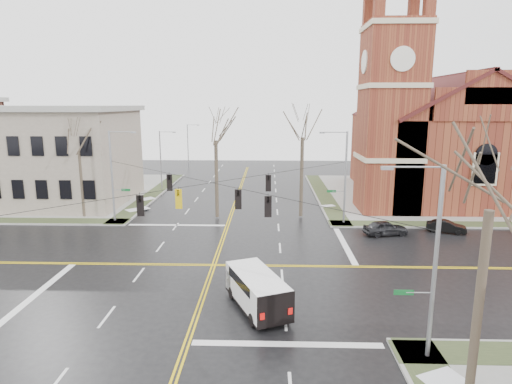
{
  "coord_description": "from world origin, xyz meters",
  "views": [
    {
      "loc": [
        4.04,
        -29.77,
        11.68
      ],
      "look_at": [
        2.95,
        6.0,
        4.31
      ],
      "focal_mm": 30.0,
      "sensor_mm": 36.0,
      "label": 1
    }
  ],
  "objects_px": {
    "cargo_van": "(256,287)",
    "tree_nw_far": "(79,147)",
    "streetlight_north_b": "(189,144)",
    "signal_pole_nw": "(114,174)",
    "signal_pole_ne": "(344,175)",
    "parked_car_a": "(385,228)",
    "church": "(435,131)",
    "streetlight_north_a": "(162,158)",
    "signal_pole_se": "(432,258)",
    "tree_se": "(491,197)",
    "tree_ne": "(303,132)",
    "parked_car_b": "(446,227)",
    "tree_nw_near": "(216,135)"
  },
  "relations": [
    {
      "from": "church",
      "to": "tree_se",
      "type": "distance_m",
      "value": 41.07
    },
    {
      "from": "streetlight_north_a",
      "to": "cargo_van",
      "type": "xyz_separation_m",
      "value": [
        13.96,
        -34.58,
        -3.23
      ]
    },
    {
      "from": "signal_pole_nw",
      "to": "cargo_van",
      "type": "height_order",
      "value": "signal_pole_nw"
    },
    {
      "from": "parked_car_b",
      "to": "tree_se",
      "type": "relative_size",
      "value": 0.3
    },
    {
      "from": "signal_pole_ne",
      "to": "tree_se",
      "type": "relative_size",
      "value": 0.78
    },
    {
      "from": "signal_pole_nw",
      "to": "signal_pole_se",
      "type": "relative_size",
      "value": 1.0
    },
    {
      "from": "church",
      "to": "streetlight_north_b",
      "type": "bearing_deg",
      "value": 146.75
    },
    {
      "from": "cargo_van",
      "to": "streetlight_north_b",
      "type": "bearing_deg",
      "value": 81.36
    },
    {
      "from": "church",
      "to": "parked_car_a",
      "type": "height_order",
      "value": "church"
    },
    {
      "from": "tree_nw_far",
      "to": "streetlight_north_a",
      "type": "bearing_deg",
      "value": 72.73
    },
    {
      "from": "signal_pole_nw",
      "to": "cargo_van",
      "type": "xyz_separation_m",
      "value": [
        14.63,
        -18.08,
        -3.71
      ]
    },
    {
      "from": "streetlight_north_b",
      "to": "tree_ne",
      "type": "relative_size",
      "value": 0.65
    },
    {
      "from": "parked_car_a",
      "to": "parked_car_b",
      "type": "height_order",
      "value": "parked_car_a"
    },
    {
      "from": "signal_pole_se",
      "to": "tree_ne",
      "type": "bearing_deg",
      "value": 98.76
    },
    {
      "from": "tree_nw_far",
      "to": "tree_se",
      "type": "height_order",
      "value": "tree_se"
    },
    {
      "from": "streetlight_north_b",
      "to": "tree_se",
      "type": "relative_size",
      "value": 0.69
    },
    {
      "from": "parked_car_a",
      "to": "tree_nw_far",
      "type": "distance_m",
      "value": 31.13
    },
    {
      "from": "streetlight_north_a",
      "to": "streetlight_north_b",
      "type": "relative_size",
      "value": 1.0
    },
    {
      "from": "tree_nw_near",
      "to": "tree_se",
      "type": "xyz_separation_m",
      "value": [
        13.47,
        -27.53,
        -0.24
      ]
    },
    {
      "from": "church",
      "to": "parked_car_a",
      "type": "distance_m",
      "value": 21.21
    },
    {
      "from": "tree_nw_far",
      "to": "tree_ne",
      "type": "relative_size",
      "value": 0.83
    },
    {
      "from": "streetlight_north_a",
      "to": "tree_nw_far",
      "type": "relative_size",
      "value": 0.78
    },
    {
      "from": "streetlight_north_a",
      "to": "cargo_van",
      "type": "height_order",
      "value": "streetlight_north_a"
    },
    {
      "from": "parked_car_a",
      "to": "tree_se",
      "type": "relative_size",
      "value": 0.34
    },
    {
      "from": "signal_pole_ne",
      "to": "parked_car_a",
      "type": "bearing_deg",
      "value": -47.84
    },
    {
      "from": "streetlight_north_b",
      "to": "tree_nw_far",
      "type": "relative_size",
      "value": 0.78
    },
    {
      "from": "streetlight_north_a",
      "to": "signal_pole_ne",
      "type": "bearing_deg",
      "value": -36.9
    },
    {
      "from": "tree_nw_near",
      "to": "tree_se",
      "type": "relative_size",
      "value": 1.03
    },
    {
      "from": "streetlight_north_a",
      "to": "tree_se",
      "type": "relative_size",
      "value": 0.69
    },
    {
      "from": "parked_car_b",
      "to": "tree_ne",
      "type": "bearing_deg",
      "value": 89.62
    },
    {
      "from": "signal_pole_nw",
      "to": "tree_nw_far",
      "type": "distance_m",
      "value": 4.94
    },
    {
      "from": "church",
      "to": "streetlight_north_a",
      "type": "distance_m",
      "value": 35.78
    },
    {
      "from": "signal_pole_nw",
      "to": "tree_se",
      "type": "bearing_deg",
      "value": -47.71
    },
    {
      "from": "streetlight_north_b",
      "to": "parked_car_a",
      "type": "relative_size",
      "value": 2.03
    },
    {
      "from": "parked_car_b",
      "to": "tree_nw_near",
      "type": "xyz_separation_m",
      "value": [
        -21.82,
        4.42,
        8.04
      ]
    },
    {
      "from": "cargo_van",
      "to": "tree_se",
      "type": "distance_m",
      "value": 13.73
    },
    {
      "from": "streetlight_north_a",
      "to": "tree_nw_near",
      "type": "height_order",
      "value": "tree_nw_near"
    },
    {
      "from": "signal_pole_se",
      "to": "streetlight_north_a",
      "type": "height_order",
      "value": "signal_pole_se"
    },
    {
      "from": "signal_pole_ne",
      "to": "parked_car_a",
      "type": "distance_m",
      "value": 6.54
    },
    {
      "from": "parked_car_b",
      "to": "tree_nw_near",
      "type": "distance_m",
      "value": 23.67
    },
    {
      "from": "parked_car_a",
      "to": "tree_nw_far",
      "type": "bearing_deg",
      "value": 68.7
    },
    {
      "from": "signal_pole_ne",
      "to": "streetlight_north_a",
      "type": "relative_size",
      "value": 1.12
    },
    {
      "from": "signal_pole_nw",
      "to": "tree_nw_far",
      "type": "relative_size",
      "value": 0.88
    },
    {
      "from": "church",
      "to": "cargo_van",
      "type": "xyz_separation_m",
      "value": [
        -21.45,
        -31.36,
        -7.2
      ]
    },
    {
      "from": "tree_ne",
      "to": "tree_nw_far",
      "type": "bearing_deg",
      "value": -178.12
    },
    {
      "from": "parked_car_b",
      "to": "tree_ne",
      "type": "relative_size",
      "value": 0.28
    },
    {
      "from": "signal_pole_se",
      "to": "cargo_van",
      "type": "height_order",
      "value": "signal_pole_se"
    },
    {
      "from": "cargo_van",
      "to": "tree_nw_far",
      "type": "relative_size",
      "value": 0.57
    },
    {
      "from": "tree_ne",
      "to": "tree_se",
      "type": "xyz_separation_m",
      "value": [
        4.73,
        -28.14,
        -0.54
      ]
    },
    {
      "from": "signal_pole_nw",
      "to": "tree_se",
      "type": "height_order",
      "value": "tree_se"
    }
  ]
}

